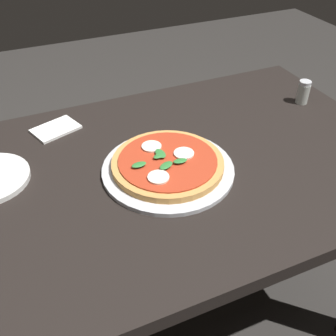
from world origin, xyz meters
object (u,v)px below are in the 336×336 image
(dining_table, at_px, (142,200))
(pepper_shaker, at_px, (303,92))
(serving_tray, at_px, (168,169))
(pizza, at_px, (168,163))
(napkin, at_px, (56,129))

(dining_table, height_order, pepper_shaker, pepper_shaker)
(serving_tray, xyz_separation_m, pizza, (0.00, 0.00, 0.02))
(pepper_shaker, bearing_deg, serving_tray, -163.95)
(dining_table, bearing_deg, napkin, 119.54)
(pizza, height_order, pepper_shaker, pepper_shaker)
(pizza, xyz_separation_m, pepper_shaker, (0.55, 0.15, 0.01))
(serving_tray, bearing_deg, napkin, 125.91)
(dining_table, relative_size, pepper_shaker, 19.08)
(pepper_shaker, bearing_deg, dining_table, -168.04)
(napkin, distance_m, pepper_shaker, 0.80)
(pizza, bearing_deg, dining_table, 160.81)
(dining_table, relative_size, serving_tray, 4.29)
(napkin, bearing_deg, serving_tray, -54.09)
(pizza, xyz_separation_m, napkin, (-0.23, 0.31, -0.02))
(pizza, distance_m, pepper_shaker, 0.57)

